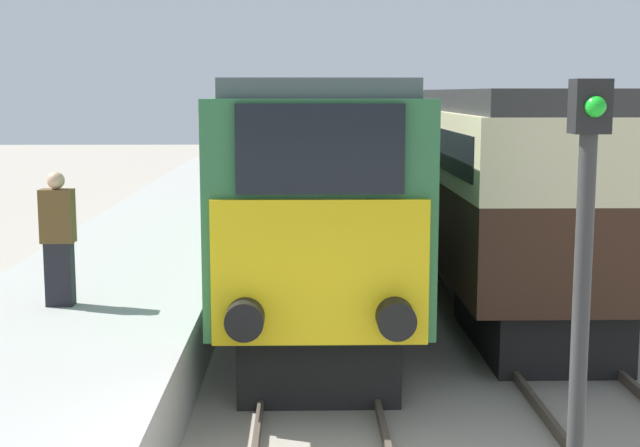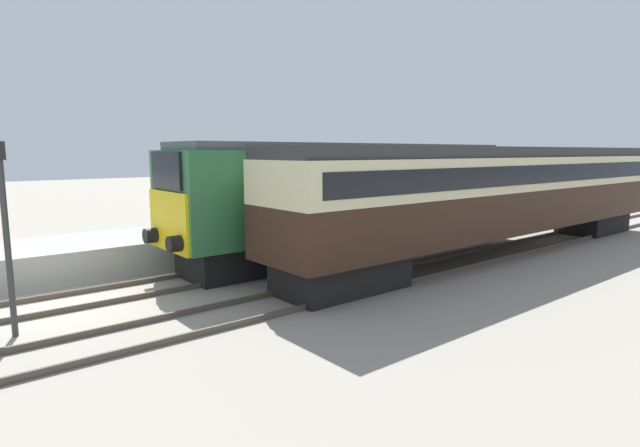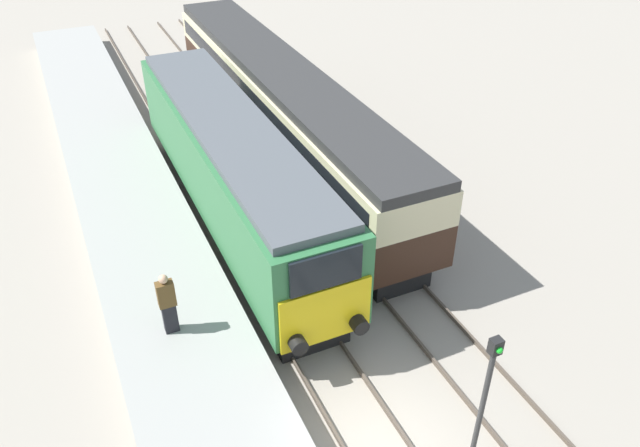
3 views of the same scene
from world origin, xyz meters
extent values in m
plane|color=gray|center=(0.00, 0.00, 0.00)|extent=(120.00, 120.00, 0.00)
cube|color=gray|center=(-3.30, 8.00, 0.50)|extent=(3.50, 50.00, 0.99)
cube|color=#4C4238|center=(-0.72, 5.00, 0.07)|extent=(0.07, 60.00, 0.14)
cube|color=#4C4238|center=(0.72, 5.00, 0.07)|extent=(0.07, 60.00, 0.14)
cube|color=#4C4238|center=(2.68, 5.00, 0.07)|extent=(0.07, 60.00, 0.14)
cube|color=#4C4238|center=(4.12, 5.00, 0.07)|extent=(0.07, 60.00, 0.14)
cube|color=black|center=(0.00, 5.50, 0.50)|extent=(2.03, 4.00, 1.00)
cube|color=black|center=(0.00, 15.04, 0.50)|extent=(2.03, 4.00, 1.00)
cube|color=#2D6B3D|center=(0.00, 10.27, 2.40)|extent=(2.70, 14.54, 2.80)
cube|color=yellow|center=(0.00, 2.96, 1.84)|extent=(2.48, 0.10, 1.68)
cube|color=black|center=(0.00, 2.96, 3.25)|extent=(1.89, 0.10, 1.01)
cube|color=#4C5156|center=(0.00, 10.27, 3.92)|extent=(2.38, 13.96, 0.24)
cylinder|color=black|center=(-0.85, 2.75, 1.35)|extent=(0.44, 0.35, 0.44)
cylinder|color=black|center=(0.85, 2.75, 1.35)|extent=(0.44, 0.35, 0.44)
cube|color=black|center=(3.40, 6.37, 0.47)|extent=(1.89, 3.60, 0.95)
cube|color=black|center=(3.40, 22.17, 0.47)|extent=(1.89, 3.60, 0.95)
cube|color=#331E14|center=(3.40, 14.27, 1.68)|extent=(2.70, 20.20, 1.46)
cube|color=beige|center=(3.40, 14.27, 2.99)|extent=(2.71, 20.20, 1.15)
cube|color=black|center=(3.40, 14.27, 2.99)|extent=(2.75, 19.39, 0.63)
cube|color=#2D2D2D|center=(3.40, 14.27, 3.74)|extent=(2.48, 20.20, 0.36)
cube|color=black|center=(-3.50, 4.95, 1.43)|extent=(0.36, 0.24, 0.87)
cube|color=brown|center=(-3.50, 4.95, 2.23)|extent=(0.44, 0.26, 0.72)
sphere|color=tan|center=(-3.50, 4.95, 2.71)|extent=(0.24, 0.24, 0.24)
cylinder|color=#333333|center=(1.70, -1.10, 1.80)|extent=(0.12, 0.12, 3.60)
camera|label=1|loc=(-0.20, -6.98, 3.87)|focal=50.00mm
camera|label=2|loc=(13.28, -2.44, 3.76)|focal=28.00mm
camera|label=3|loc=(-4.94, -7.44, 12.51)|focal=35.00mm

